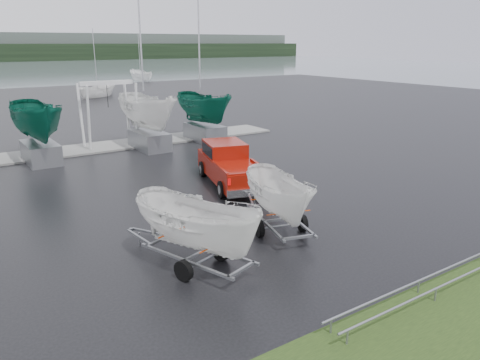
% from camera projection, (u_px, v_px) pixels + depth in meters
% --- Properties ---
extents(ground_plane, '(120.00, 120.00, 0.00)m').
position_uv_depth(ground_plane, '(140.00, 219.00, 17.60)').
color(ground_plane, black).
rests_on(ground_plane, ground).
extents(dock, '(30.00, 3.00, 0.12)m').
position_uv_depth(dock, '(55.00, 153.00, 27.92)').
color(dock, gray).
rests_on(dock, ground).
extents(pickup_truck, '(3.38, 5.86, 1.85)m').
position_uv_depth(pickup_truck, '(229.00, 163.00, 21.83)').
color(pickup_truck, maroon).
rests_on(pickup_truck, ground).
extents(trailer_hitched, '(2.15, 3.79, 4.81)m').
position_uv_depth(trailer_hitched, '(281.00, 159.00, 15.63)').
color(trailer_hitched, gray).
rests_on(trailer_hitched, ground).
extents(trailer_parked, '(2.23, 3.79, 5.06)m').
position_uv_depth(trailer_parked, '(196.00, 179.00, 12.97)').
color(trailer_parked, gray).
rests_on(trailer_parked, ground).
extents(boat_hoist, '(3.30, 2.18, 4.12)m').
position_uv_depth(boat_hoist, '(108.00, 105.00, 29.02)').
color(boat_hoist, silver).
rests_on(boat_hoist, ground).
extents(keelboat_1, '(2.30, 3.20, 7.22)m').
position_uv_depth(keelboat_1, '(34.00, 96.00, 24.86)').
color(keelboat_1, gray).
rests_on(keelboat_1, ground).
extents(keelboat_2, '(2.36, 3.20, 10.53)m').
position_uv_depth(keelboat_2, '(147.00, 88.00, 28.08)').
color(keelboat_2, gray).
rests_on(keelboat_2, ground).
extents(keelboat_3, '(2.17, 3.20, 10.33)m').
position_uv_depth(keelboat_3, '(204.00, 89.00, 30.62)').
color(keelboat_3, gray).
rests_on(keelboat_3, ground).
extents(mast_rack_2, '(7.00, 0.56, 0.06)m').
position_uv_depth(mast_rack_2, '(428.00, 285.00, 12.10)').
color(mast_rack_2, gray).
rests_on(mast_rack_2, ground).
extents(moored_boat_2, '(3.65, 3.63, 11.40)m').
position_uv_depth(moored_boat_2, '(98.00, 96.00, 57.54)').
color(moored_boat_2, white).
rests_on(moored_boat_2, ground).
extents(moored_boat_3, '(2.81, 2.88, 11.61)m').
position_uv_depth(moored_boat_3, '(141.00, 80.00, 82.91)').
color(moored_boat_3, white).
rests_on(moored_boat_3, ground).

